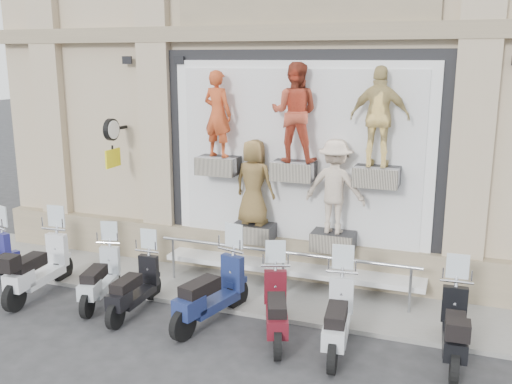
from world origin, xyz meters
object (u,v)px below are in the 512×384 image
Objects in this scene: scooter_c at (99,267)px; scooter_e at (211,279)px; scooter_f at (276,296)px; scooter_d at (134,276)px; scooter_b at (38,255)px; scooter_g at (338,305)px; clock_sign_bracket at (112,137)px; guard_rail at (283,274)px; scooter_h at (456,315)px.

scooter_e reaches higher than scooter_c.
scooter_d is at bearing 159.53° from scooter_f.
scooter_c is 0.85m from scooter_d.
scooter_g is (5.72, -0.09, -0.05)m from scooter_b.
scooter_c is 1.00× the size of scooter_d.
scooter_b is at bearing 172.23° from scooter_g.
clock_sign_bracket is 4.15m from scooter_e.
guard_rail is at bearing 33.64° from scooter_d.
scooter_h is (1.68, 0.29, -0.02)m from scooter_g.
scooter_b is 2.11m from scooter_d.
clock_sign_bracket is 0.55× the size of scooter_g.
guard_rail is 4.57m from clock_sign_bracket.
clock_sign_bracket is 6.03m from scooter_g.
guard_rail is 4.96× the size of clock_sign_bracket.
scooter_f is at bearing -177.39° from scooter_h.
clock_sign_bracket is 7.48m from scooter_h.
scooter_b reaches higher than scooter_h.
scooter_e reaches higher than scooter_f.
guard_rail is 1.69m from scooter_e.
scooter_f is (4.72, -0.06, -0.07)m from scooter_b.
scooter_e is 1.20m from scooter_f.
scooter_c is 2.26m from scooter_e.
scooter_d is at bearing -25.22° from scooter_c.
scooter_e is (2.26, -0.06, 0.11)m from scooter_c.
guard_rail is 3.34m from scooter_h.
guard_rail is at bearing 10.71° from scooter_c.
scooter_f is (4.29, -2.03, -2.07)m from clock_sign_bracket.
clock_sign_bracket reaches higher than scooter_h.
guard_rail is at bearing 154.04° from scooter_h.
scooter_c is (-3.06, -1.38, 0.23)m from guard_rail.
scooter_g is (3.61, -0.04, 0.06)m from scooter_d.
scooter_e is at bearing -3.23° from scooter_b.
guard_rail is 2.56× the size of scooter_b.
scooter_b is 1.15× the size of scooter_c.
scooter_f is at bearing -4.91° from scooter_b.
clock_sign_bracket is 0.52× the size of scooter_e.
scooter_g reaches higher than scooter_c.
scooter_c is 3.45m from scooter_f.
scooter_g is (5.28, -2.06, -2.05)m from clock_sign_bracket.
scooter_e is 3.87m from scooter_h.
scooter_f is (2.62, -0.01, 0.03)m from scooter_d.
scooter_e is at bearing -15.18° from scooter_c.
guard_rail is at bearing 14.93° from scooter_b.
scooter_h is at bearing 16.23° from scooter_e.
scooter_c is (0.84, -1.85, -2.10)m from clock_sign_bracket.
scooter_h reaches higher than scooter_f.
scooter_f is 0.97× the size of scooter_g.
scooter_d is (-2.23, -1.55, 0.23)m from guard_rail.
scooter_f is 0.99× the size of scooter_h.
clock_sign_bracket is 0.59× the size of scooter_c.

